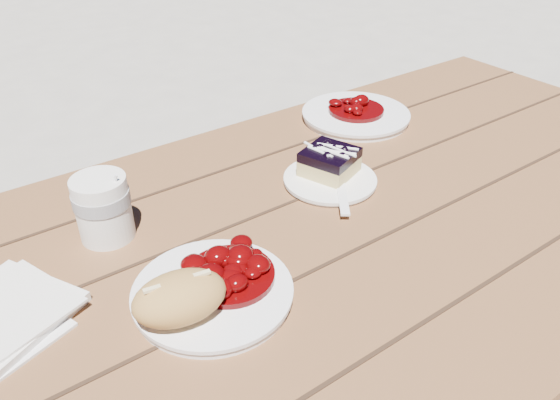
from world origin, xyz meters
TOP-DOWN VIEW (x-y plane):
  - picnic_table at (0.00, -0.00)m, footprint 2.00×1.55m
  - main_plate at (-0.08, -0.05)m, footprint 0.21×0.21m
  - goulash_stew at (-0.05, -0.04)m, footprint 0.12×0.12m
  - bread_roll at (-0.13, -0.07)m, footprint 0.13×0.10m
  - dessert_plate at (0.24, 0.09)m, footprint 0.16×0.16m
  - blueberry_cake at (0.25, 0.11)m, footprint 0.11×0.11m
  - fork_dessert at (0.22, 0.04)m, footprint 0.11×0.14m
  - coffee_cup at (-0.14, 0.17)m, footprint 0.08×0.08m
  - napkin_stack at (-0.31, 0.08)m, footprint 0.20×0.20m
  - fork_table at (-0.30, -0.00)m, footprint 0.16×0.08m
  - second_plate at (0.46, 0.27)m, footprint 0.23×0.23m
  - second_stew at (0.46, 0.27)m, footprint 0.12×0.12m

SIDE VIEW (x-z plane):
  - picnic_table at x=0.00m, z-range 0.21..0.96m
  - fork_table at x=-0.30m, z-range 0.75..0.75m
  - dessert_plate at x=0.24m, z-range 0.75..0.76m
  - napkin_stack at x=-0.31m, z-range 0.75..0.76m
  - main_plate at x=-0.08m, z-range 0.75..0.77m
  - second_plate at x=0.46m, z-range 0.75..0.77m
  - fork_dessert at x=0.22m, z-range 0.76..0.76m
  - blueberry_cake at x=0.25m, z-range 0.76..0.81m
  - goulash_stew at x=-0.05m, z-range 0.77..0.81m
  - second_stew at x=0.46m, z-range 0.77..0.81m
  - bread_roll at x=-0.13m, z-range 0.77..0.83m
  - coffee_cup at x=-0.14m, z-range 0.75..0.85m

